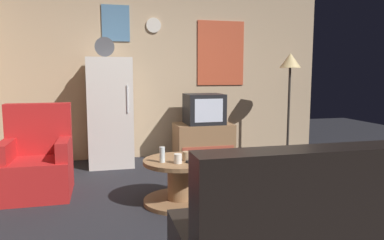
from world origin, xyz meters
The scene contains 13 objects.
ground_plane centered at (0.00, 0.00, 0.00)m, with size 12.00×12.00×0.00m, color #232328.
wall_with_art centered at (0.01, 2.45, 1.35)m, with size 5.20×0.12×2.70m.
fridge centered at (-0.78, 2.02, 0.75)m, with size 0.60×0.62×1.77m.
tv_stand centered at (0.56, 1.96, 0.27)m, with size 0.84×0.53×0.55m.
crt_tv centered at (0.57, 1.96, 0.77)m, with size 0.54×0.51×0.44m.
standing_lamp centered at (1.86, 1.81, 1.36)m, with size 0.32×0.32×1.59m.
coffee_table centered at (-0.16, 0.28, 0.22)m, with size 0.72×0.72×0.44m.
wine_glass centered at (-0.35, 0.21, 0.52)m, with size 0.05×0.05×0.15m, color silver.
mug_ceramic_white centered at (-0.21, 0.14, 0.49)m, with size 0.08×0.08×0.09m, color silver.
mug_ceramic_tan centered at (-0.11, 0.22, 0.49)m, with size 0.08×0.08×0.09m, color tan.
remote_control centered at (-0.05, 0.15, 0.45)m, with size 0.15×0.04×0.02m, color black.
armchair centered at (-1.57, 0.91, 0.34)m, with size 0.68×0.68×0.96m.
couch centered at (0.35, -1.36, 0.31)m, with size 1.70×0.80×0.92m.
Camera 1 is at (-0.89, -3.13, 1.28)m, focal length 33.88 mm.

